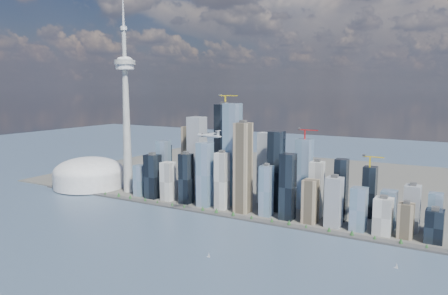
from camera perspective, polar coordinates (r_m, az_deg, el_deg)
The scene contains 10 objects.
ground at distance 828.64m, azimuth -11.37°, elevation -12.68°, with size 4000.00×4000.00×0.00m, color #384B62.
seawall at distance 1018.61m, azimuth -1.96°, elevation -8.49°, with size 1100.00×22.00×4.00m, color #383838.
land at distance 1409.47m, azimuth 7.78°, elevation -3.98°, with size 1400.00×900.00×3.00m, color #4C4C47.
shoreline_trees at distance 1016.73m, azimuth -1.96°, elevation -8.12°, with size 960.53×7.20×8.80m.
skyscraper_cluster at distance 1044.43m, azimuth 3.33°, elevation -3.47°, with size 736.00×142.00×268.85m.
needle_tower at distance 1209.27m, azimuth -12.68°, elevation 5.16°, with size 56.00×56.00×550.50m.
dome_stadium at distance 1323.76m, azimuth -17.19°, elevation -3.35°, with size 200.00×200.00×86.00m.
airplane at distance 885.10m, azimuth -1.99°, elevation 1.60°, with size 61.80×54.68×15.06m.
sailboat_west at distance 769.68m, azimuth -2.01°, elevation -13.91°, with size 6.85×2.68×9.45m.
sailboat_east at distance 776.90m, azimuth 21.59°, elevation -14.26°, with size 6.96×4.04×9.85m.
Camera 1 is at (517.92, -579.16, 288.05)m, focal length 35.00 mm.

